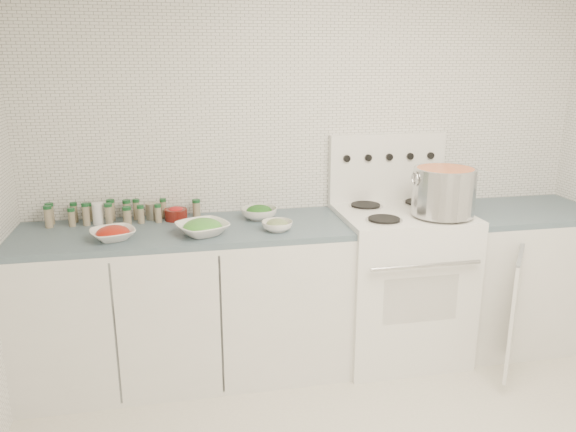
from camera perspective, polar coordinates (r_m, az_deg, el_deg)
The scene contains 13 objects.
room_walls at distance 2.07m, azimuth 12.74°, elevation 7.97°, with size 3.54×3.04×2.52m.
counter_left at distance 3.36m, azimuth -10.24°, elevation -8.61°, with size 1.85×0.62×0.90m.
stove at distance 3.59m, azimuth 11.13°, elevation -6.22°, with size 0.76×0.70×1.36m.
counter_right at distance 3.98m, azimuth 22.15°, elevation -5.62°, with size 0.89×0.95×0.90m.
stock_pot at distance 3.35m, azimuth 15.56°, elevation 2.60°, with size 0.38×0.36×0.27m.
bowl_tomato at distance 3.10m, azimuth -17.37°, elevation -1.71°, with size 0.29×0.29×0.08m.
bowl_snowpea at distance 3.07m, azimuth -8.68°, elevation -1.18°, with size 0.36×0.36×0.09m.
bowl_broccoli at distance 3.33m, azimuth -2.95°, elevation 0.37°, with size 0.25×0.25×0.09m.
bowl_zucchini at distance 3.11m, azimuth -1.10°, elevation -0.93°, with size 0.22×0.22×0.07m.
bowl_pepper at distance 3.37m, azimuth -11.32°, elevation 0.27°, with size 0.13×0.13×0.08m.
salt_canister at distance 3.40m, azimuth -18.73°, elevation 0.23°, with size 0.06×0.06×0.12m, color white.
tin_can at distance 3.42m, azimuth -13.64°, elevation 0.49°, with size 0.07×0.07×0.10m, color #A49B8A.
spice_cluster at distance 3.41m, azimuth -17.51°, elevation 0.35°, with size 0.88×0.16×0.13m.
Camera 1 is at (-0.84, -1.88, 1.83)m, focal length 35.00 mm.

